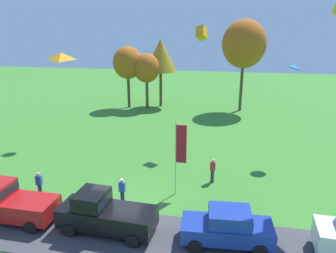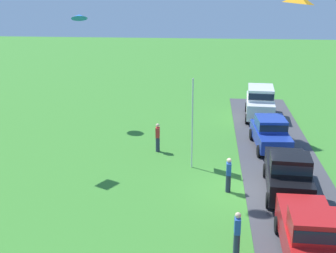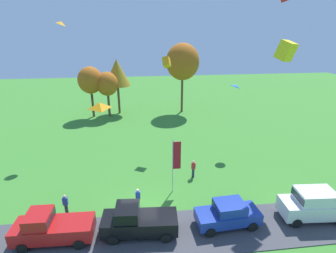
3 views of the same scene
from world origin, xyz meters
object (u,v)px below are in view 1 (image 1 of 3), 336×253
(person_on_lawn, at_px, (122,191))
(car_pickup_by_flagpole, at_px, (103,213))
(kite_diamond_topmost, at_px, (61,56))
(person_beside_suv, at_px, (213,170))
(tree_far_right, at_px, (161,56))
(kite_box_mid_center, at_px, (201,33))
(flag_banner, at_px, (179,149))
(car_sedan_near_entrance, at_px, (228,226))
(tree_right_of_center, at_px, (147,68))
(tree_far_left, at_px, (244,44))
(car_pickup_far_end, at_px, (8,202))
(kite_delta_near_flag, at_px, (294,67))
(tree_left_of_center, at_px, (128,63))
(person_watching_sky, at_px, (39,185))

(person_on_lawn, bearing_deg, car_pickup_by_flagpole, -92.42)
(person_on_lawn, height_order, kite_diamond_topmost, kite_diamond_topmost)
(car_pickup_by_flagpole, height_order, person_beside_suv, car_pickup_by_flagpole)
(tree_far_right, xyz_separation_m, kite_box_mid_center, (6.21, -13.54, 3.13))
(flag_banner, bearing_deg, kite_box_mid_center, 87.73)
(car_sedan_near_entrance, xyz_separation_m, person_beside_suv, (-1.05, 6.59, -0.16))
(car_pickup_by_flagpole, xyz_separation_m, person_beside_suv, (5.26, 6.64, -0.23))
(tree_right_of_center, height_order, kite_diamond_topmost, kite_diamond_topmost)
(tree_far_left, height_order, kite_diamond_topmost, tree_far_left)
(car_pickup_by_flagpole, bearing_deg, flag_banner, 54.49)
(tree_far_right, height_order, tree_far_left, tree_far_left)
(car_pickup_far_end, distance_m, car_sedan_near_entrance, 11.81)
(kite_diamond_topmost, distance_m, kite_delta_near_flag, 17.52)
(tree_left_of_center, distance_m, tree_right_of_center, 2.53)
(person_watching_sky, relative_size, tree_left_of_center, 0.22)
(tree_right_of_center, distance_m, flag_banner, 22.75)
(car_sedan_near_entrance, xyz_separation_m, tree_right_of_center, (-10.36, 25.97, 4.07))
(person_watching_sky, xyz_separation_m, kite_delta_near_flag, (16.08, 9.86, 6.41))
(person_watching_sky, relative_size, tree_far_left, 0.16)
(flag_banner, distance_m, kite_diamond_topmost, 8.75)
(kite_box_mid_center, bearing_deg, person_on_lawn, -107.32)
(tree_right_of_center, bearing_deg, kite_delta_near_flag, -42.20)
(person_on_lawn, distance_m, kite_delta_near_flag, 15.87)
(car_pickup_far_end, xyz_separation_m, person_on_lawn, (5.62, 2.67, -0.23))
(car_sedan_near_entrance, bearing_deg, person_watching_sky, 167.42)
(person_watching_sky, distance_m, kite_diamond_topmost, 9.04)
(person_watching_sky, bearing_deg, kite_delta_near_flag, 31.51)
(person_on_lawn, xyz_separation_m, tree_far_left, (7.55, 24.31, 7.23))
(kite_diamond_topmost, relative_size, kite_delta_near_flag, 0.93)
(tree_left_of_center, bearing_deg, person_beside_suv, -58.84)
(car_sedan_near_entrance, height_order, person_beside_suv, car_sedan_near_entrance)
(car_pickup_by_flagpole, distance_m, person_watching_sky, 5.81)
(car_pickup_far_end, distance_m, person_watching_sky, 2.59)
(flag_banner, bearing_deg, kite_delta_near_flag, 46.00)
(person_on_lawn, bearing_deg, tree_far_left, 72.75)
(person_beside_suv, distance_m, kite_box_mid_center, 11.60)
(car_pickup_far_end, bearing_deg, tree_left_of_center, 92.20)
(person_beside_suv, xyz_separation_m, tree_far_right, (-7.84, 20.91, 5.68))
(person_watching_sky, relative_size, flag_banner, 0.35)
(person_watching_sky, bearing_deg, person_beside_suv, 21.09)
(car_pickup_far_end, bearing_deg, person_on_lawn, 25.42)
(kite_delta_near_flag, bearing_deg, kite_box_mid_center, 168.05)
(tree_left_of_center, bearing_deg, person_on_lawn, -74.18)
(person_on_lawn, bearing_deg, tree_far_right, 96.19)
(tree_left_of_center, relative_size, tree_right_of_center, 1.12)
(kite_box_mid_center, bearing_deg, person_watching_sky, -127.76)
(flag_banner, bearing_deg, car_pickup_by_flagpole, -125.51)
(tree_right_of_center, height_order, tree_far_right, tree_far_right)
(car_pickup_by_flagpole, xyz_separation_m, kite_diamond_topmost, (-1.76, 0.45, 7.85))
(flag_banner, bearing_deg, person_watching_sky, -166.97)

